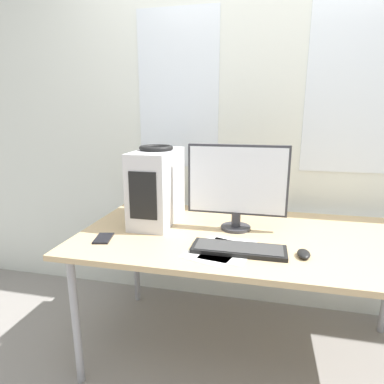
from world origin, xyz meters
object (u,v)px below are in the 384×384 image
Objects in this scene: pc_tower at (157,186)px; mouse at (304,254)px; cell_phone at (103,238)px; monitor_main at (237,184)px; keyboard at (239,249)px; headphones at (156,148)px.

mouse is at bearing -22.43° from pc_tower.
pc_tower is 0.44m from cell_phone.
cell_phone is at bearing -154.97° from monitor_main.
pc_tower is at bearing 157.57° from mouse.
monitor_main reaches higher than mouse.
mouse is at bearing -11.81° from cell_phone.
keyboard is 4.46× the size of mouse.
cell_phone is at bearing -179.53° from keyboard.
monitor_main is 5.48× the size of mouse.
headphones is 0.44× the size of keyboard.
keyboard is 0.69m from cell_phone.
keyboard is (0.51, -0.34, -0.42)m from headphones.
pc_tower is 0.22m from headphones.
pc_tower is at bearing 49.92° from cell_phone.
cell_phone is (-0.69, -0.01, -0.01)m from keyboard.
keyboard is (0.04, -0.30, -0.24)m from monitor_main.
pc_tower reaches higher than keyboard.
headphones reaches higher than mouse.
mouse reaches higher than keyboard.
monitor_main reaches higher than keyboard.
pc_tower is 2.39× the size of headphones.
cell_phone is at bearing -117.58° from pc_tower.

